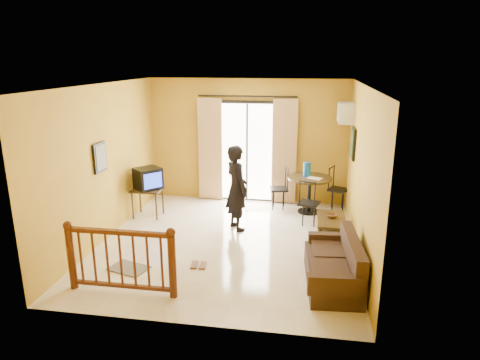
% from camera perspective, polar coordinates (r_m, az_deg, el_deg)
% --- Properties ---
extents(ground, '(5.00, 5.00, 0.00)m').
position_cam_1_polar(ground, '(7.83, -1.71, -8.37)').
color(ground, beige).
rests_on(ground, ground).
extents(room_shell, '(5.00, 5.00, 5.00)m').
position_cam_1_polar(room_shell, '(7.29, -1.82, 3.92)').
color(room_shell, white).
rests_on(room_shell, ground).
extents(balcony_door, '(2.25, 0.14, 2.46)m').
position_cam_1_polar(balcony_door, '(9.75, 0.94, 3.88)').
color(balcony_door, black).
rests_on(balcony_door, ground).
extents(tv_table, '(0.61, 0.51, 0.61)m').
position_cam_1_polar(tv_table, '(9.12, -12.25, -1.59)').
color(tv_table, black).
rests_on(tv_table, ground).
extents(television, '(0.66, 0.66, 0.44)m').
position_cam_1_polar(television, '(9.02, -12.18, 0.21)').
color(television, black).
rests_on(television, tv_table).
extents(picture_left, '(0.05, 0.42, 0.52)m').
position_cam_1_polar(picture_left, '(7.87, -18.17, 2.88)').
color(picture_left, black).
rests_on(picture_left, room_shell).
extents(dining_table, '(0.94, 0.94, 0.78)m').
position_cam_1_polar(dining_table, '(9.24, 9.25, -0.61)').
color(dining_table, black).
rests_on(dining_table, ground).
extents(water_jug, '(0.16, 0.16, 0.30)m').
position_cam_1_polar(water_jug, '(9.23, 8.92, 1.41)').
color(water_jug, '#1253A9').
rests_on(water_jug, dining_table).
extents(serving_tray, '(0.33, 0.28, 0.02)m').
position_cam_1_polar(serving_tray, '(9.10, 9.94, 0.23)').
color(serving_tray, beige).
rests_on(serving_tray, dining_table).
extents(dining_chairs, '(1.79, 1.54, 0.95)m').
position_cam_1_polar(dining_chairs, '(9.34, 9.00, -4.44)').
color(dining_chairs, black).
rests_on(dining_chairs, ground).
extents(air_conditioner, '(0.31, 0.60, 0.40)m').
position_cam_1_polar(air_conditioner, '(9.04, 13.90, 8.67)').
color(air_conditioner, silver).
rests_on(air_conditioner, room_shell).
extents(botanical_print, '(0.05, 0.50, 0.60)m').
position_cam_1_polar(botanical_print, '(8.49, 14.83, 4.74)').
color(botanical_print, black).
rests_on(botanical_print, room_shell).
extents(coffee_table, '(0.51, 0.92, 0.41)m').
position_cam_1_polar(coffee_table, '(8.05, 12.05, -5.91)').
color(coffee_table, black).
rests_on(coffee_table, ground).
extents(bowl, '(0.20, 0.20, 0.06)m').
position_cam_1_polar(bowl, '(8.03, 12.10, -4.71)').
color(bowl, brown).
rests_on(bowl, coffee_table).
extents(sofa, '(0.83, 1.60, 0.74)m').
position_cam_1_polar(sofa, '(6.52, 12.65, -11.30)').
color(sofa, '#321F13').
rests_on(sofa, ground).
extents(standing_person, '(0.68, 0.72, 1.66)m').
position_cam_1_polar(standing_person, '(8.17, -0.47, -1.07)').
color(standing_person, black).
rests_on(standing_person, ground).
extents(stair_balustrade, '(1.63, 0.13, 1.04)m').
position_cam_1_polar(stair_balustrade, '(6.28, -15.66, -9.73)').
color(stair_balustrade, '#471E0F').
rests_on(stair_balustrade, ground).
extents(doormat, '(0.69, 0.55, 0.02)m').
position_cam_1_polar(doormat, '(7.15, -14.60, -11.32)').
color(doormat, '#615C4E').
rests_on(doormat, ground).
extents(sandals, '(0.27, 0.26, 0.03)m').
position_cam_1_polar(sandals, '(7.04, -5.53, -11.23)').
color(sandals, brown).
rests_on(sandals, ground).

